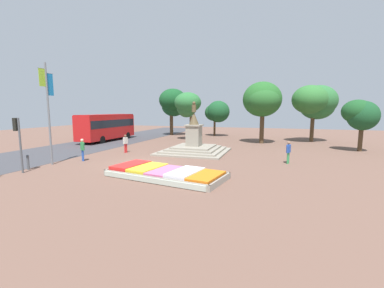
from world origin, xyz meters
The scene contains 17 objects.
ground_plane centered at (0.00, 0.00, 0.00)m, with size 82.76×82.76×0.00m, color brown.
street_asphalt_strip centered at (-10.47, 0.00, 0.01)m, with size 8.05×72.42×0.01m, color #3D3D42.
flower_planter centered at (3.16, -2.80, 0.23)m, with size 7.39×4.17×0.54m.
statue_monument centered at (2.15, 6.14, 0.65)m, with size 5.99×5.99×4.69m.
traffic_light_near_crossing centered at (-5.81, -4.68, 2.42)m, with size 0.41×0.30×3.44m.
banner_pole centered at (-6.03, -2.11, 3.96)m, with size 0.14×1.20×7.18m.
city_bus centered at (-11.12, 11.31, 1.92)m, with size 2.50×9.04×3.35m.
pedestrian_with_handbag centered at (-4.80, -0.38, 1.00)m, with size 0.48×0.40×1.73m.
pedestrian_near_planter centered at (10.26, 3.49, 0.95)m, with size 0.33×0.54×1.65m.
pedestrian_crossing_plaza centered at (-3.78, 4.01, 0.97)m, with size 0.31×0.56×1.67m.
kerb_bollard_mid_a centered at (-6.17, -3.89, 0.53)m, with size 0.17×0.17×1.00m.
park_tree_far_left centered at (-1.72, 15.66, 4.67)m, with size 3.48×3.69×6.18m.
park_tree_behind_statue centered at (13.78, 18.42, 4.87)m, with size 5.36×5.55×6.92m.
park_tree_far_right centered at (7.73, 14.78, 5.07)m, with size 4.46×4.64×7.17m.
park_tree_street_side centered at (0.85, 21.46, 3.61)m, with size 3.78×3.34×5.26m.
park_tree_mid_canopy centered at (16.78, 11.46, 3.54)m, with size 3.17×2.82×4.89m.
park_tree_distant centered at (-5.90, 20.84, 4.98)m, with size 4.29×4.99×7.12m.
Camera 1 is at (9.28, -16.32, 3.93)m, focal length 24.00 mm.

